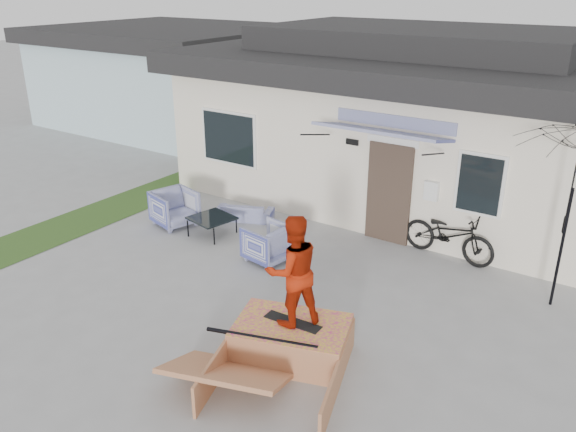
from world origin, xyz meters
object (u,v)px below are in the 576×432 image
Objects in this scene: bicycle at (450,230)px; patio_umbrella at (569,209)px; skater at (293,269)px; loveseat at (245,209)px; coffee_table at (212,226)px; skate_ramp at (292,341)px; armchair_right at (268,241)px; armchair_left at (175,206)px; skateboard at (293,321)px.

patio_umbrella is (2.09, -0.75, 1.15)m from bicycle.
patio_umbrella is 4.64m from skater.
loveseat is 1.09m from coffee_table.
skater is (-0.77, -4.39, 0.82)m from bicycle.
patio_umbrella is 1.19× the size of skate_ramp.
coffee_table is at bearing -171.30° from patio_umbrella.
armchair_right is 3.28m from skater.
armchair_left is at bearing -86.15° from armchair_right.
armchair_right is 5.32m from patio_umbrella.
coffee_table is at bearing 64.94° from loveseat.
loveseat is 1.48× the size of armchair_left.
skateboard is 0.85m from skater.
loveseat is 0.60× the size of skate_ramp.
skater is (-2.86, -3.64, -0.33)m from patio_umbrella.
loveseat is 1.50× the size of skateboard.
bicycle is at bearing 135.53° from armchair_right.
patio_umbrella is (6.68, 1.02, 1.55)m from coffee_table.
bicycle is at bearing 160.33° from patio_umbrella.
skate_ramp is (2.12, -2.35, -0.14)m from armchair_right.
skate_ramp is (-0.75, -4.44, -0.33)m from bicycle.
armchair_right reaches higher than loveseat.
skater is at bearing 90.00° from skate_ramp.
patio_umbrella reaches higher than coffee_table.
skate_ramp is 0.30m from skateboard.
patio_umbrella is 4.89m from skate_ramp.
armchair_left is 5.59m from skater.
skateboard is at bearing -128.18° from patio_umbrella.
loveseat reaches higher than coffee_table.
patio_umbrella is at bearing -103.25° from bicycle.
skateboard is (-0.02, 0.05, 0.30)m from skate_ramp.
coffee_table is 0.32× the size of patio_umbrella.
patio_umbrella is at bearing -66.61° from armchair_left.
skater is at bearing 52.04° from armchair_right.
skater is at bearing -34.41° from coffee_table.
armchair_right is at bearing 129.82° from skateboard.
skateboard reaches higher than skate_ramp.
armchair_left is 2.77m from armchair_right.
armchair_right is at bearing 132.44° from bicycle.
loveseat is 6.80m from patio_umbrella.
patio_umbrella reaches higher than armchair_left.
bicycle is at bearing 21.12° from coffee_table.
skate_ramp is at bearing 52.74° from skater.
coffee_table is at bearing -89.30° from skater.
coffee_table is 4.67m from skate_ramp.
skate_ramp reaches higher than loveseat.
armchair_right is at bearing -102.36° from skater.
skateboard is at bearing 52.04° from armchair_right.
bicycle is 4.53m from skater.
skate_ramp is at bearing -34.82° from coffee_table.
skate_ramp is at bearing -75.08° from skateboard.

